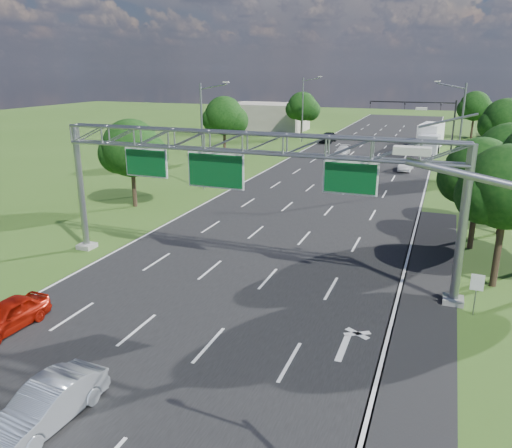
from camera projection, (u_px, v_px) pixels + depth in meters
The scene contains 21 objects.
ground at pixel (318, 199), 45.05m from camera, with size 220.00×220.00×0.00m, color #315419.
road at pixel (318, 199), 45.05m from camera, with size 18.00×180.00×0.02m, color black.
road_flare at pixel (428, 284), 27.30m from camera, with size 3.00×30.00×0.02m, color black.
sign_gantry at pixel (246, 154), 26.83m from camera, with size 23.50×1.00×9.56m.
regulatory_sign at pixel (477, 286), 23.41m from camera, with size 0.60×0.08×2.10m.
traffic_signal at pixel (429, 113), 72.16m from camera, with size 12.21×0.24×7.00m.
streetlight_l_near at pixel (204, 131), 47.24m from camera, with size 2.97×0.22×10.16m.
streetlight_l_far at pixel (304, 106), 78.44m from camera, with size 2.97×0.22×10.16m.
streetlight_r_mid at pixel (459, 130), 48.45m from camera, with size 2.97×0.22×10.16m.
tree_verge_la at pixel (132, 151), 41.28m from camera, with size 5.76×4.80×7.40m.
tree_verge_lb at pixel (225, 118), 62.27m from camera, with size 5.76×4.80×8.06m.
tree_verge_lc at pixel (303, 108), 83.67m from camera, with size 5.76×4.80×7.62m.
tree_verge_rd at pixel (506, 123), 53.97m from camera, with size 5.76×4.80×8.28m.
tree_verge_re at pixel (475, 107), 81.53m from camera, with size 5.76×4.80×7.84m.
building_left at pixel (268, 117), 94.60m from camera, with size 14.00×10.00×5.00m, color gray.
red_coupe at pixel (7, 316), 22.35m from camera, with size 1.63×4.04×1.38m, color #A71407.
silver_sedan at pixel (47, 404), 16.39m from camera, with size 1.53×4.39×1.45m, color silver.
car_queue_a at pixel (343, 151), 67.93m from camera, with size 1.67×4.12×1.20m, color silver.
car_queue_c at pixel (328, 137), 79.39m from camera, with size 1.95×4.84×1.65m, color black.
car_queue_d at pixel (406, 165), 57.44m from camera, with size 1.36×3.89×1.28m, color #BDBDBD.
box_truck at pixel (430, 137), 72.31m from camera, with size 3.62×9.78×3.59m.
Camera 1 is at (10.37, -12.79, 11.28)m, focal length 35.00 mm.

